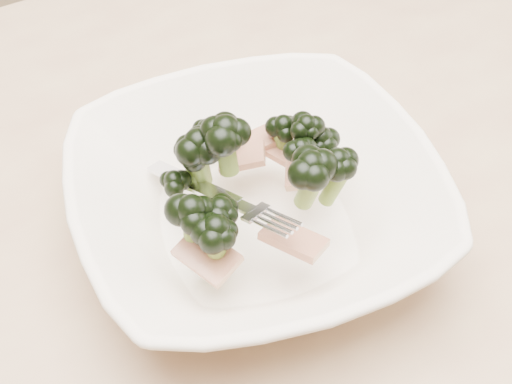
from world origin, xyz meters
TOP-DOWN VIEW (x-y plane):
  - dining_table at (0.00, 0.00)m, footprint 1.20×0.80m
  - broccoli_dish at (0.01, -0.07)m, footprint 0.37×0.37m

SIDE VIEW (x-z plane):
  - dining_table at x=0.00m, z-range 0.28..1.03m
  - broccoli_dish at x=0.01m, z-range 0.73..0.85m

